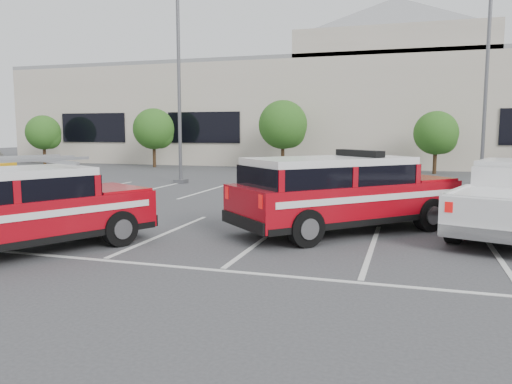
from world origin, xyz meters
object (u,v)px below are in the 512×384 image
Objects in this scene: light_pole_left at (179,83)px; fire_chief_suv at (343,199)px; tree_far_left at (45,134)px; light_pole_mid at (486,82)px; ladder_suv at (22,215)px; tree_left at (155,130)px; convention_building at (371,107)px; tree_mid_right at (437,135)px; tree_mid_left at (284,126)px.

fire_chief_suv is (9.78, -10.27, -4.28)m from light_pole_left.
tree_far_left is 19.85m from light_pole_left.
light_pole_left reaches higher than tree_far_left.
tree_far_left reaches higher than fire_chief_suv.
light_pole_mid is 1.69× the size of fire_chief_suv.
light_pole_mid is at bearing 85.53° from ladder_suv.
tree_left is 26.36m from fire_chief_suv.
tree_mid_right is (4.91, -9.82, -2.22)m from convention_building.
fire_chief_suv is (1.60, -30.13, -3.81)m from convention_building.
light_pole_left is (6.91, -10.05, 2.41)m from tree_left.
light_pole_mid is 1.76× the size of ladder_suv.
light_pole_mid is (15.00, 4.00, 0.00)m from light_pole_left.
light_pole_left is 15.52m from light_pole_mid.
tree_mid_left is (20.00, 0.00, 0.54)m from tree_far_left.
tree_mid_right is (10.00, -0.00, -0.54)m from tree_mid_left.
tree_far_left is 0.39× the size of light_pole_left.
fire_chief_suv is at bearing -50.59° from tree_left.
convention_building is at bearing 67.61° from light_pole_left.
convention_building is 27.03m from tree_far_left.
convention_building is 17.27m from light_pole_mid.
tree_left is 22.86m from light_pole_mid.
fire_chief_suv is at bearing -71.77° from tree_mid_left.
light_pole_mid is at bearing -72.48° from tree_mid_right.
ladder_suv is at bearing -122.18° from light_pole_mid.
convention_building is at bearing 62.60° from tree_mid_left.
tree_left is (10.00, 0.00, 0.27)m from tree_far_left.
tree_left is 0.43× the size of light_pole_mid.
tree_mid_left reaches higher than tree_far_left.
tree_far_left is at bearing 169.27° from light_pole_mid.
tree_mid_right is (30.00, 0.00, 0.00)m from tree_far_left.
light_pole_mid is at bearing 114.85° from fire_chief_suv.
fire_chief_suv is at bearing -86.96° from convention_building.
light_pole_mid is (31.91, -6.05, 2.68)m from tree_far_left.
tree_left is at bearing -180.00° from tree_mid_left.
convention_building is 9.88× the size of fire_chief_suv.
light_pole_left is at bearing -107.10° from tree_mid_left.
convention_building is 15.04× the size of tree_far_left.
fire_chief_suv is (16.69, -20.31, -1.87)m from tree_left.
tree_left is at bearing 0.00° from tree_far_left.
tree_mid_right is 26.75m from ladder_suv.
convention_building is at bearing 113.26° from light_pole_mid.
fire_chief_suv is 7.97m from ladder_suv.
tree_mid_left is at bearing 72.90° from light_pole_left.
fire_chief_suv reaches higher than ladder_suv.
ladder_suv is (-4.98, -34.62, -3.86)m from convention_building.
light_pole_mid is at bearing -26.92° from tree_mid_left.
light_pole_left is 1.69× the size of fire_chief_suv.
convention_building is at bearing 137.97° from fire_chief_suv.
tree_mid_left is at bearing -117.40° from convention_building.
tree_left is 0.43× the size of light_pole_left.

